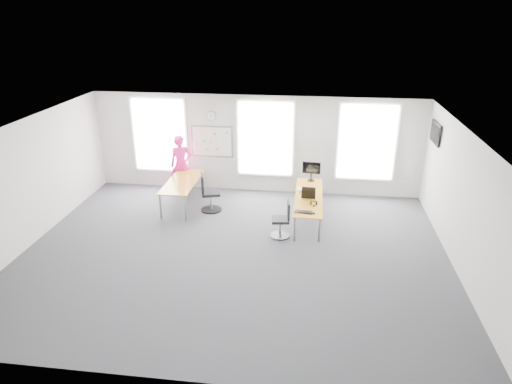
# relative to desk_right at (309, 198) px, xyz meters

# --- Properties ---
(floor) EXTENTS (10.00, 10.00, 0.00)m
(floor) POSITION_rel_desk_right_xyz_m (-1.69, -2.13, -0.62)
(floor) COLOR #2D2D32
(floor) RESTS_ON ground
(ceiling) EXTENTS (10.00, 10.00, 0.00)m
(ceiling) POSITION_rel_desk_right_xyz_m (-1.69, -2.13, 2.38)
(ceiling) COLOR white
(ceiling) RESTS_ON ground
(wall_back) EXTENTS (10.00, 0.00, 10.00)m
(wall_back) POSITION_rel_desk_right_xyz_m (-1.69, 1.87, 0.88)
(wall_back) COLOR silver
(wall_back) RESTS_ON ground
(wall_front) EXTENTS (10.00, 0.00, 10.00)m
(wall_front) POSITION_rel_desk_right_xyz_m (-1.69, -6.13, 0.88)
(wall_front) COLOR silver
(wall_front) RESTS_ON ground
(wall_left) EXTENTS (0.00, 10.00, 10.00)m
(wall_left) POSITION_rel_desk_right_xyz_m (-6.69, -2.13, 0.88)
(wall_left) COLOR silver
(wall_left) RESTS_ON ground
(wall_right) EXTENTS (0.00, 10.00, 10.00)m
(wall_right) POSITION_rel_desk_right_xyz_m (3.31, -2.13, 0.88)
(wall_right) COLOR silver
(wall_right) RESTS_ON ground
(window_left) EXTENTS (1.60, 0.06, 2.20)m
(window_left) POSITION_rel_desk_right_xyz_m (-4.69, 1.84, 1.08)
(window_left) COLOR white
(window_left) RESTS_ON wall_back
(window_mid) EXTENTS (1.60, 0.06, 2.20)m
(window_mid) POSITION_rel_desk_right_xyz_m (-1.39, 1.84, 1.08)
(window_mid) COLOR white
(window_mid) RESTS_ON wall_back
(window_right) EXTENTS (1.60, 0.06, 2.20)m
(window_right) POSITION_rel_desk_right_xyz_m (1.61, 1.84, 1.08)
(window_right) COLOR white
(window_right) RESTS_ON wall_back
(desk_right) EXTENTS (0.73, 2.74, 0.67)m
(desk_right) POSITION_rel_desk_right_xyz_m (0.00, 0.00, 0.00)
(desk_right) COLOR orange
(desk_right) RESTS_ON ground
(desk_left) EXTENTS (0.83, 2.07, 0.76)m
(desk_left) POSITION_rel_desk_right_xyz_m (-3.63, 0.43, 0.07)
(desk_left) COLOR orange
(desk_left) RESTS_ON ground
(chair_right) EXTENTS (0.51, 0.51, 0.95)m
(chair_right) POSITION_rel_desk_right_xyz_m (-0.62, -1.11, -0.21)
(chair_right) COLOR black
(chair_right) RESTS_ON ground
(chair_left) EXTENTS (0.62, 0.62, 1.11)m
(chair_left) POSITION_rel_desk_right_xyz_m (-2.81, 0.18, -0.14)
(chair_left) COLOR black
(chair_left) RESTS_ON ground
(person) EXTENTS (0.79, 0.66, 1.83)m
(person) POSITION_rel_desk_right_xyz_m (-3.92, 1.37, 0.29)
(person) COLOR #E41E7F
(person) RESTS_ON ground
(whiteboard) EXTENTS (1.20, 0.03, 0.90)m
(whiteboard) POSITION_rel_desk_right_xyz_m (-3.04, 1.84, 0.93)
(whiteboard) COLOR white
(whiteboard) RESTS_ON wall_back
(wall_clock) EXTENTS (0.30, 0.04, 0.30)m
(wall_clock) POSITION_rel_desk_right_xyz_m (-3.04, 1.84, 1.73)
(wall_clock) COLOR gray
(wall_clock) RESTS_ON wall_back
(tv) EXTENTS (0.06, 0.90, 0.55)m
(tv) POSITION_rel_desk_right_xyz_m (3.26, 0.87, 1.68)
(tv) COLOR black
(tv) RESTS_ON wall_right
(keyboard) EXTENTS (0.47, 0.23, 0.02)m
(keyboard) POSITION_rel_desk_right_xyz_m (-0.10, -1.06, 0.05)
(keyboard) COLOR black
(keyboard) RESTS_ON desk_right
(mouse) EXTENTS (0.10, 0.13, 0.04)m
(mouse) POSITION_rel_desk_right_xyz_m (0.15, -1.10, 0.07)
(mouse) COLOR black
(mouse) RESTS_ON desk_right
(lens_cap) EXTENTS (0.07, 0.07, 0.01)m
(lens_cap) POSITION_rel_desk_right_xyz_m (0.15, -0.65, 0.05)
(lens_cap) COLOR black
(lens_cap) RESTS_ON desk_right
(headphones) EXTENTS (0.18, 0.10, 0.11)m
(headphones) POSITION_rel_desk_right_xyz_m (0.13, -0.55, 0.09)
(headphones) COLOR black
(headphones) RESTS_ON desk_right
(laptop_sleeve) EXTENTS (0.37, 0.21, 0.30)m
(laptop_sleeve) POSITION_rel_desk_right_xyz_m (-0.01, -0.17, 0.19)
(laptop_sleeve) COLOR black
(laptop_sleeve) RESTS_ON desk_right
(paper_stack) EXTENTS (0.37, 0.30, 0.11)m
(paper_stack) POSITION_rel_desk_right_xyz_m (-0.13, 0.25, 0.10)
(paper_stack) COLOR beige
(paper_stack) RESTS_ON desk_right
(monitor) EXTENTS (0.52, 0.21, 0.58)m
(monitor) POSITION_rel_desk_right_xyz_m (0.04, 1.16, 0.39)
(monitor) COLOR black
(monitor) RESTS_ON desk_right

